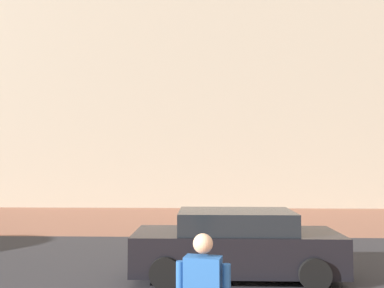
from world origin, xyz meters
TOP-DOWN VIEW (x-y plane):
  - ground_plane at (0.00, 10.00)m, footprint 120.00×120.00m
  - street_asphalt_strip at (0.00, 7.41)m, footprint 120.00×6.56m
  - landmark_building at (0.16, 26.95)m, footprint 25.20×15.76m
  - car_black at (1.23, 5.97)m, footprint 4.45×1.96m

SIDE VIEW (x-z plane):
  - ground_plane at x=0.00m, z-range 0.00..0.00m
  - street_asphalt_strip at x=0.00m, z-range 0.00..0.00m
  - car_black at x=1.23m, z-range -0.02..1.43m
  - landmark_building at x=0.16m, z-range -6.80..28.04m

